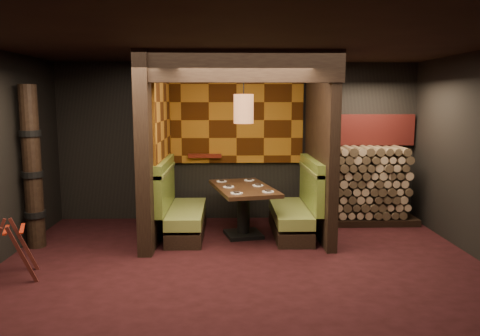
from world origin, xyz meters
name	(u,v)px	position (x,y,z in m)	size (l,w,h in m)	color
floor	(243,272)	(0.00, 0.00, -0.01)	(6.50, 5.50, 0.02)	black
ceiling	(243,42)	(0.00, 0.00, 2.86)	(6.50, 5.50, 0.02)	black
wall_back	(238,142)	(0.00, 2.76, 1.43)	(6.50, 0.02, 2.85)	black
wall_front	(257,215)	(0.00, -2.76, 1.43)	(6.50, 0.02, 2.85)	black
partition_left	(154,148)	(-1.35, 1.65, 1.43)	(0.20, 2.20, 2.85)	black
partition_right	(320,147)	(1.30, 1.70, 1.43)	(0.15, 2.10, 2.85)	black
header_beam	(239,66)	(-0.02, 0.70, 2.63)	(2.85, 0.18, 0.44)	black
tapa_back_panel	(236,120)	(-0.02, 2.71, 1.82)	(2.40, 0.06, 1.55)	#9B5C16
tapa_side_panel	(163,121)	(-1.23, 1.82, 1.85)	(0.04, 1.85, 1.45)	#9B5C16
lacquer_shelf	(205,156)	(-0.60, 2.65, 1.18)	(0.60, 0.12, 0.07)	#5F190F
booth_bench_left	(180,211)	(-0.96, 1.65, 0.40)	(0.68, 1.60, 1.14)	black
booth_bench_right	(297,210)	(0.93, 1.65, 0.40)	(0.68, 1.60, 1.14)	black
dining_table	(243,201)	(0.06, 1.57, 0.58)	(1.15, 1.69, 0.81)	black
place_settings	(243,186)	(0.06, 1.57, 0.82)	(0.88, 1.32, 0.03)	white
pendant_lamp	(244,109)	(0.06, 1.52, 2.04)	(0.31, 0.31, 1.03)	#935B37
luggage_rack	(7,249)	(-2.88, -0.19, 0.38)	(0.82, 0.69, 0.76)	#451914
totem_column	(32,168)	(-3.05, 1.10, 1.19)	(0.31, 0.31, 2.40)	black
firewood_stack	(367,185)	(2.29, 2.35, 0.68)	(1.73, 0.70, 1.36)	black
mosaic_header	(364,130)	(2.29, 2.68, 1.64)	(1.83, 0.10, 0.56)	maroon
bay_front_post	(322,146)	(1.39, 1.96, 1.43)	(0.08, 0.08, 2.85)	black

